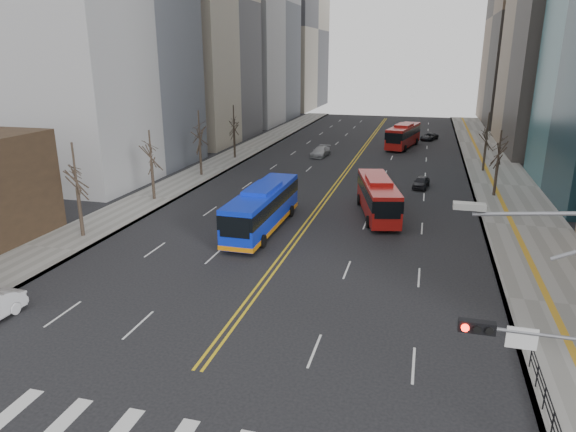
# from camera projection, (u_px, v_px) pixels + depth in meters

# --- Properties ---
(sidewalk_right) EXTENTS (7.00, 130.00, 0.15)m
(sidewalk_right) POSITION_uv_depth(u_px,v_px,m) (503.00, 185.00, 55.31)
(sidewalk_right) COLOR slate
(sidewalk_right) RESTS_ON ground
(sidewalk_left) EXTENTS (5.00, 130.00, 0.15)m
(sidewalk_left) POSITION_uv_depth(u_px,v_px,m) (211.00, 168.00, 63.76)
(sidewalk_left) COLOR slate
(sidewalk_left) RESTS_ON ground
(centerline) EXTENTS (0.55, 100.00, 0.01)m
(centerline) POSITION_uv_depth(u_px,v_px,m) (355.00, 160.00, 68.89)
(centerline) COLOR gold
(centerline) RESTS_ON ground
(signal_mast) EXTENTS (5.37, 0.37, 9.39)m
(signal_mast) POSITION_uv_depth(u_px,v_px,m) (573.00, 358.00, 15.19)
(signal_mast) COLOR gray
(signal_mast) RESTS_ON ground
(pedestrian_railing) EXTENTS (0.06, 6.06, 1.02)m
(pedestrian_railing) POSITION_uv_depth(u_px,v_px,m) (545.00, 395.00, 19.95)
(pedestrian_railing) COLOR black
(pedestrian_railing) RESTS_ON sidewalk_right
(street_trees) EXTENTS (35.20, 47.20, 7.60)m
(street_trees) POSITION_uv_depth(u_px,v_px,m) (255.00, 147.00, 50.38)
(street_trees) COLOR #30241D
(street_trees) RESTS_ON ground
(blue_bus) EXTENTS (2.92, 12.37, 3.59)m
(blue_bus) POSITION_uv_depth(u_px,v_px,m) (263.00, 207.00, 40.90)
(blue_bus) COLOR #0E2BD3
(blue_bus) RESTS_ON ground
(red_bus_near) EXTENTS (4.88, 10.81, 3.36)m
(red_bus_near) POSITION_uv_depth(u_px,v_px,m) (378.00, 195.00, 44.55)
(red_bus_near) COLOR #A61511
(red_bus_near) RESTS_ON ground
(red_bus_far) EXTENTS (4.78, 11.57, 3.57)m
(red_bus_far) POSITION_uv_depth(u_px,v_px,m) (403.00, 134.00, 77.92)
(red_bus_far) COLOR #A61511
(red_bus_far) RESTS_ON ground
(car_dark_mid) EXTENTS (1.95, 3.77, 1.23)m
(car_dark_mid) POSITION_uv_depth(u_px,v_px,m) (421.00, 182.00, 54.34)
(car_dark_mid) COLOR black
(car_dark_mid) RESTS_ON ground
(car_silver) EXTENTS (2.39, 4.88, 1.37)m
(car_silver) POSITION_uv_depth(u_px,v_px,m) (321.00, 152.00, 71.25)
(car_silver) COLOR #A7A8AC
(car_silver) RESTS_ON ground
(car_dark_far) EXTENTS (3.25, 4.56, 1.15)m
(car_dark_far) POSITION_uv_depth(u_px,v_px,m) (429.00, 137.00, 85.12)
(car_dark_far) COLOR black
(car_dark_far) RESTS_ON ground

